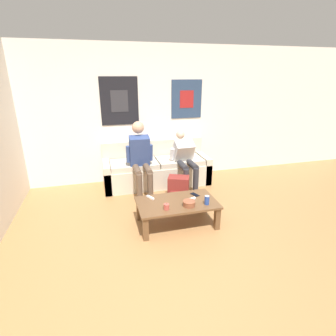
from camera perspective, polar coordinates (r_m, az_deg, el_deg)
ground_plane at (r=3.11m, az=2.33°, el=-20.67°), size 18.00×18.00×0.00m
wall_back at (r=5.12m, az=-6.78°, el=11.32°), size 10.00×0.07×2.55m
couch at (r=5.06m, az=-2.55°, el=-0.32°), size 1.99×0.73×0.80m
coffee_table at (r=3.68m, az=1.96°, el=-8.13°), size 1.10×0.64×0.35m
person_seated_adult at (r=4.51m, az=-6.01°, el=2.50°), size 0.47×0.81×1.26m
person_seated_teen at (r=4.76m, az=3.70°, el=2.08°), size 0.47×0.91×1.04m
backpack at (r=4.41m, az=2.28°, el=-4.61°), size 0.41×0.36×0.41m
ceramic_bowl at (r=3.54m, az=4.61°, el=-7.62°), size 0.17×0.17×0.08m
pillar_candle at (r=3.45m, az=-0.34°, el=-8.42°), size 0.07×0.07×0.09m
drink_can_blue at (r=3.60m, az=8.46°, el=-6.92°), size 0.07×0.07×0.12m
game_controller_near_left at (r=3.72m, az=5.09°, el=-6.74°), size 0.15×0.08×0.03m
game_controller_near_right at (r=3.75m, az=-3.89°, el=-6.41°), size 0.10×0.14×0.03m
cell_phone at (r=3.86m, az=5.85°, el=-5.78°), size 0.11×0.15×0.01m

